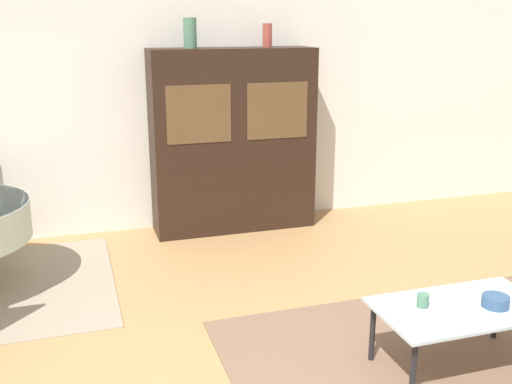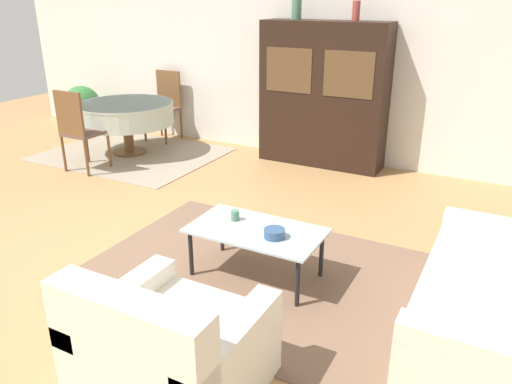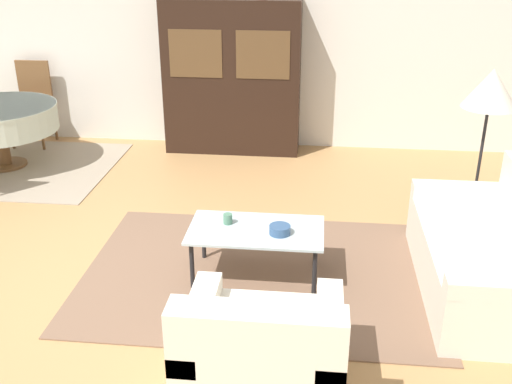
% 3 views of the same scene
% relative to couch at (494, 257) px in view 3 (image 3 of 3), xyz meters
% --- Properties ---
extents(ground_plane, '(14.00, 14.00, 0.00)m').
position_rel_couch_xyz_m(ground_plane, '(-3.02, -0.28, -0.30)').
color(ground_plane, tan).
extents(wall_back, '(10.00, 0.06, 2.70)m').
position_rel_couch_xyz_m(wall_back, '(-3.02, 3.35, 1.05)').
color(wall_back, silver).
rests_on(wall_back, ground_plane).
extents(area_rug, '(2.86, 2.04, 0.01)m').
position_rel_couch_xyz_m(area_rug, '(-1.81, 0.06, -0.30)').
color(area_rug, brown).
rests_on(area_rug, ground_plane).
extents(dining_rug, '(2.43, 1.90, 0.01)m').
position_rel_couch_xyz_m(dining_rug, '(-5.01, 2.13, -0.30)').
color(dining_rug, gray).
rests_on(dining_rug, ground_plane).
extents(couch, '(0.95, 1.75, 0.86)m').
position_rel_couch_xyz_m(couch, '(0.00, 0.00, 0.00)').
color(couch, silver).
rests_on(couch, ground_plane).
extents(armchair, '(0.94, 0.88, 0.83)m').
position_rel_couch_xyz_m(armchair, '(-1.65, -1.36, 0.00)').
color(armchair, silver).
rests_on(armchair, ground_plane).
extents(coffee_table, '(1.07, 0.60, 0.42)m').
position_rel_couch_xyz_m(coffee_table, '(-1.84, 0.02, 0.09)').
color(coffee_table, black).
rests_on(coffee_table, area_rug).
extents(display_cabinet, '(1.66, 0.47, 1.87)m').
position_rel_couch_xyz_m(display_cabinet, '(-2.46, 3.06, 0.63)').
color(display_cabinet, black).
rests_on(display_cabinet, ground_plane).
extents(dining_chair_far, '(0.44, 0.44, 1.06)m').
position_rel_couch_xyz_m(dining_chair_far, '(-5.07, 3.07, 0.30)').
color(dining_chair_far, brown).
rests_on(dining_chair_far, dining_rug).
extents(floor_lamp, '(0.48, 0.48, 1.51)m').
position_rel_couch_xyz_m(floor_lamp, '(0.10, 1.15, 0.99)').
color(floor_lamp, black).
rests_on(floor_lamp, ground_plane).
extents(cup, '(0.07, 0.07, 0.08)m').
position_rel_couch_xyz_m(cup, '(-2.07, 0.10, 0.17)').
color(cup, '#4C7A60').
rests_on(cup, coffee_table).
extents(bowl, '(0.17, 0.17, 0.07)m').
position_rel_couch_xyz_m(bowl, '(-1.64, -0.04, 0.16)').
color(bowl, '#33517A').
rests_on(bowl, coffee_table).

